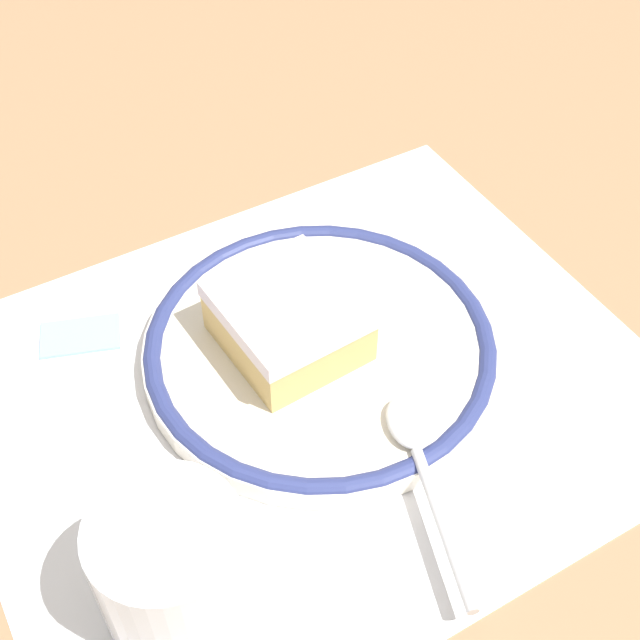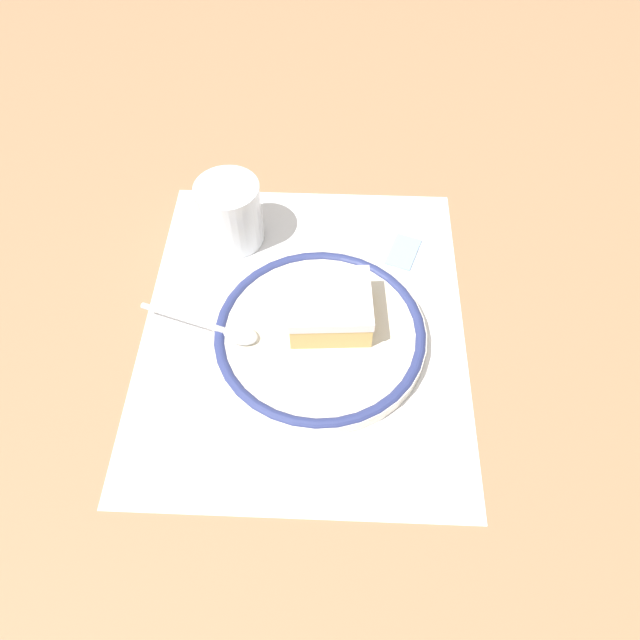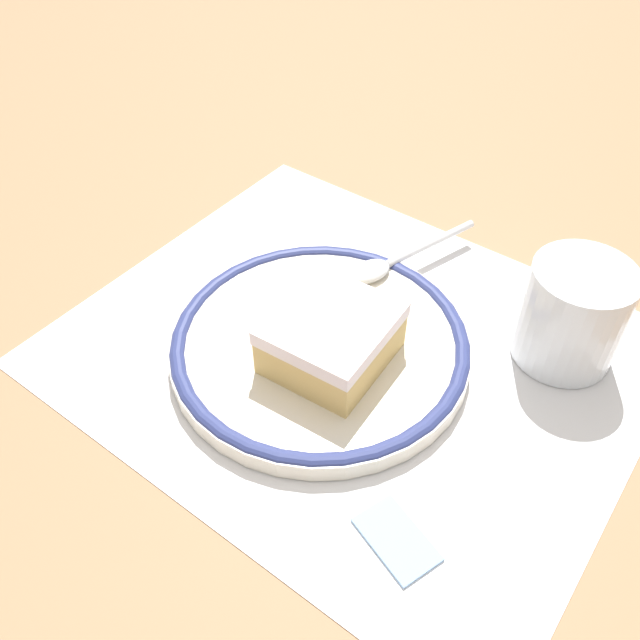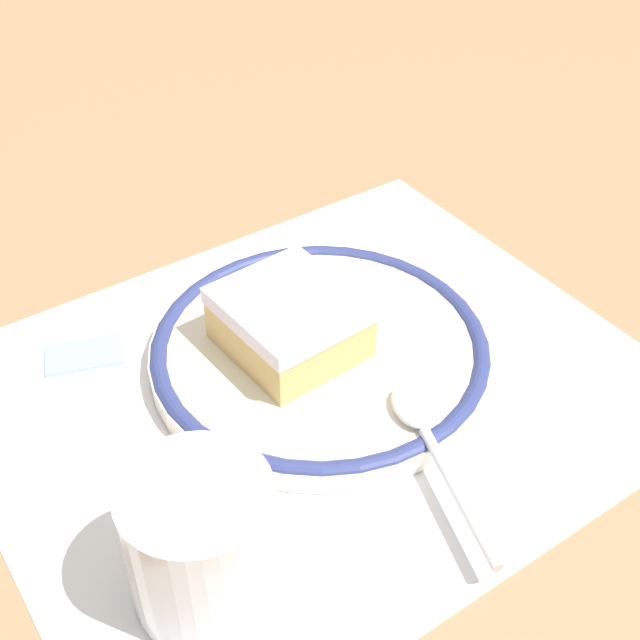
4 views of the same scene
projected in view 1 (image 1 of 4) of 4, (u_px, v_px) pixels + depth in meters
ground_plane at (311, 388)px, 0.53m from camera, size 2.40×2.40×0.00m
placemat at (311, 388)px, 0.53m from camera, size 0.40×0.34×0.00m
plate at (320, 348)px, 0.54m from camera, size 0.22×0.22×0.02m
cake_slice at (292, 319)px, 0.52m from camera, size 0.08×0.09×0.04m
spoon at (418, 453)px, 0.47m from camera, size 0.05×0.13×0.01m
cup at (174, 576)px, 0.41m from camera, size 0.07×0.07×0.08m
sugar_packet at (79, 333)px, 0.55m from camera, size 0.06×0.04×0.01m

